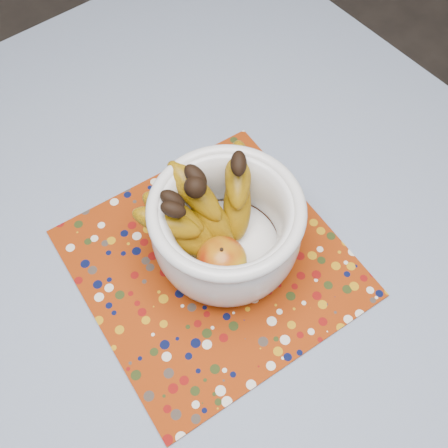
% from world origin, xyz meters
% --- Properties ---
extents(table, '(1.20, 1.20, 0.75)m').
position_xyz_m(table, '(0.00, 0.00, 0.67)').
color(table, brown).
rests_on(table, ground).
extents(tablecloth, '(1.32, 1.32, 0.01)m').
position_xyz_m(tablecloth, '(0.00, 0.00, 0.76)').
color(tablecloth, slate).
rests_on(tablecloth, table).
extents(placemat, '(0.40, 0.40, 0.00)m').
position_xyz_m(placemat, '(0.09, 0.02, 0.76)').
color(placemat, maroon).
rests_on(placemat, tablecloth).
extents(fruit_bowl, '(0.26, 0.22, 0.16)m').
position_xyz_m(fruit_bowl, '(0.11, 0.03, 0.84)').
color(fruit_bowl, silver).
rests_on(fruit_bowl, placemat).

